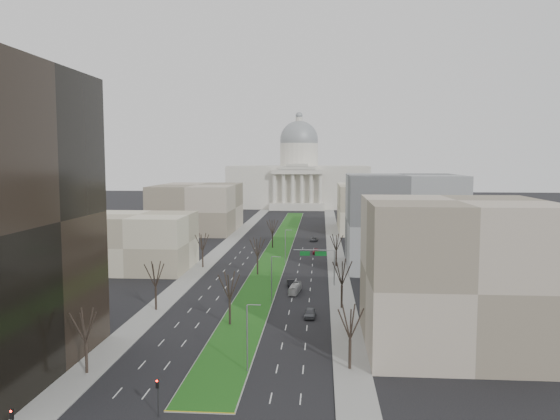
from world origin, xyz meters
The scene contains 29 objects.
ground centered at (0.00, 120.00, 0.00)m, with size 600.00×600.00×0.00m, color black.
median centered at (0.00, 118.99, 0.10)m, with size 8.00×222.03×0.20m.
sidewalk_left centered at (-17.50, 95.00, 0.07)m, with size 5.00×330.00×0.15m, color gray.
sidewalk_right centered at (17.50, 95.00, 0.07)m, with size 5.00×330.00×0.15m, color gray.
capitol centered at (0.00, 269.59, 16.31)m, with size 80.00×46.00×55.00m.
building_beige_left centered at (-33.00, 85.00, 7.00)m, with size 26.00×22.00×14.00m, color tan.
building_tan_right centered at (33.00, 32.00, 11.00)m, with size 26.00×24.00×22.00m, color gray.
building_grey_right centered at (34.00, 92.00, 12.00)m, with size 28.00×26.00×24.00m, color #5C5E61.
building_far_left centered at (-35.00, 160.00, 9.00)m, with size 30.00×40.00×18.00m, color gray.
building_far_right centered at (35.00, 165.00, 9.00)m, with size 30.00×40.00×18.00m, color tan.
tree_left_near centered at (-17.20, 18.00, 6.61)m, with size 5.10×5.10×9.18m.
tree_left_mid centered at (-17.20, 48.00, 7.00)m, with size 5.40×5.40×9.72m.
tree_left_far centered at (-17.20, 88.00, 6.84)m, with size 5.28×5.28×9.50m.
tree_right_near centered at (17.20, 22.00, 6.69)m, with size 5.16×5.16×9.29m.
tree_right_mid centered at (17.20, 52.00, 7.16)m, with size 5.52×5.52×9.94m.
tree_right_far centered at (17.20, 92.00, 6.53)m, with size 5.04×5.04×9.07m.
tree_median_a centered at (-2.00, 40.00, 7.00)m, with size 5.40×5.40×9.72m.
tree_median_b centered at (-2.00, 80.00, 7.00)m, with size 5.40×5.40×9.72m.
tree_median_c centered at (-2.00, 120.00, 7.00)m, with size 5.40×5.40×9.72m.
streetlamp_median_a centered at (3.76, 20.00, 4.81)m, with size 1.90×0.20×9.16m.
streetlamp_median_b centered at (3.76, 55.00, 4.81)m, with size 1.90×0.20×9.16m.
streetlamp_median_c centered at (3.76, 95.00, 4.81)m, with size 1.90×0.20×9.16m.
traffic_signal_median centered at (-4.30, 6.93, 2.79)m, with size 0.32×0.41×4.30m.
mast_arm_signs centered at (13.49, 70.03, 6.11)m, with size 9.12×0.24×8.09m.
car_grey_near centered at (11.40, 45.58, 0.80)m, with size 1.90×4.71×1.61m, color #54575D.
car_black centered at (6.63, 68.92, 0.70)m, with size 1.49×4.27×1.41m, color black.
car_red centered at (11.66, 111.06, 0.64)m, with size 1.80×4.43×1.28m, color maroon.
car_grey_far centered at (10.83, 135.67, 0.66)m, with size 2.20×4.76×1.32m, color #44464B.
box_van centered at (7.88, 62.93, 0.96)m, with size 1.62×6.92×1.93m, color silver.
Camera 1 is at (13.28, -48.90, 28.02)m, focal length 35.00 mm.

